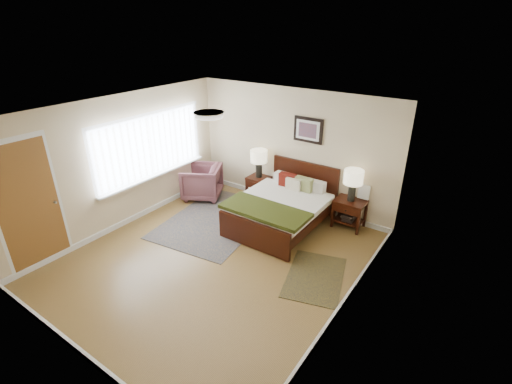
# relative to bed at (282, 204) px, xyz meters

# --- Properties ---
(floor) EXTENTS (5.00, 5.00, 0.00)m
(floor) POSITION_rel_bed_xyz_m (-0.35, -1.55, -0.48)
(floor) COLOR olive
(floor) RESTS_ON ground
(back_wall) EXTENTS (4.50, 0.04, 2.50)m
(back_wall) POSITION_rel_bed_xyz_m (-0.35, 0.95, 0.77)
(back_wall) COLOR beige
(back_wall) RESTS_ON ground
(front_wall) EXTENTS (4.50, 0.04, 2.50)m
(front_wall) POSITION_rel_bed_xyz_m (-0.35, -4.05, 0.77)
(front_wall) COLOR beige
(front_wall) RESTS_ON ground
(left_wall) EXTENTS (0.04, 5.00, 2.50)m
(left_wall) POSITION_rel_bed_xyz_m (-2.60, -1.55, 0.77)
(left_wall) COLOR beige
(left_wall) RESTS_ON ground
(right_wall) EXTENTS (0.04, 5.00, 2.50)m
(right_wall) POSITION_rel_bed_xyz_m (1.90, -1.55, 0.77)
(right_wall) COLOR beige
(right_wall) RESTS_ON ground
(ceiling) EXTENTS (4.50, 5.00, 0.02)m
(ceiling) POSITION_rel_bed_xyz_m (-0.35, -1.55, 2.02)
(ceiling) COLOR white
(ceiling) RESTS_ON back_wall
(window) EXTENTS (0.11, 2.72, 1.32)m
(window) POSITION_rel_bed_xyz_m (-2.55, -0.85, 0.89)
(window) COLOR silver
(window) RESTS_ON left_wall
(door) EXTENTS (0.06, 1.00, 2.18)m
(door) POSITION_rel_bed_xyz_m (-2.58, -3.30, 0.59)
(door) COLOR silver
(door) RESTS_ON ground
(ceil_fixture) EXTENTS (0.44, 0.44, 0.08)m
(ceil_fixture) POSITION_rel_bed_xyz_m (-0.35, -1.55, 1.98)
(ceil_fixture) COLOR white
(ceil_fixture) RESTS_ON ceiling
(bed) EXTENTS (1.61, 1.93, 1.04)m
(bed) POSITION_rel_bed_xyz_m (0.00, 0.00, 0.00)
(bed) COLOR black
(bed) RESTS_ON ground
(wall_art) EXTENTS (0.62, 0.05, 0.50)m
(wall_art) POSITION_rel_bed_xyz_m (0.00, 0.92, 1.24)
(wall_art) COLOR black
(wall_art) RESTS_ON back_wall
(nightstand_left) EXTENTS (0.46, 0.41, 0.55)m
(nightstand_left) POSITION_rel_bed_xyz_m (-1.03, 0.70, -0.05)
(nightstand_left) COLOR black
(nightstand_left) RESTS_ON ground
(nightstand_right) EXTENTS (0.58, 0.43, 0.57)m
(nightstand_right) POSITION_rel_bed_xyz_m (1.09, 0.71, -0.13)
(nightstand_right) COLOR black
(nightstand_right) RESTS_ON ground
(lamp_left) EXTENTS (0.36, 0.36, 0.61)m
(lamp_left) POSITION_rel_bed_xyz_m (-1.03, 0.72, 0.50)
(lamp_left) COLOR black
(lamp_left) RESTS_ON nightstand_left
(lamp_right) EXTENTS (0.36, 0.36, 0.61)m
(lamp_right) POSITION_rel_bed_xyz_m (1.09, 0.72, 0.52)
(lamp_right) COLOR black
(lamp_right) RESTS_ON nightstand_right
(armchair) EXTENTS (1.11, 1.10, 0.75)m
(armchair) POSITION_rel_bed_xyz_m (-2.15, 0.09, -0.11)
(armchair) COLOR brown
(armchair) RESTS_ON ground
(rug_persian) EXTENTS (2.06, 2.68, 0.01)m
(rug_persian) POSITION_rel_bed_xyz_m (-1.19, -0.55, -0.48)
(rug_persian) COLOR #0B1939
(rug_persian) RESTS_ON ground
(rug_navy) EXTENTS (1.17, 1.46, 0.01)m
(rug_navy) POSITION_rel_bed_xyz_m (1.27, -1.07, -0.48)
(rug_navy) COLOR black
(rug_navy) RESTS_ON ground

